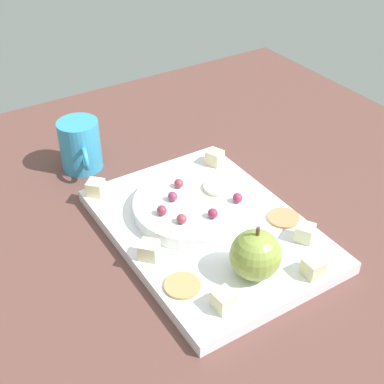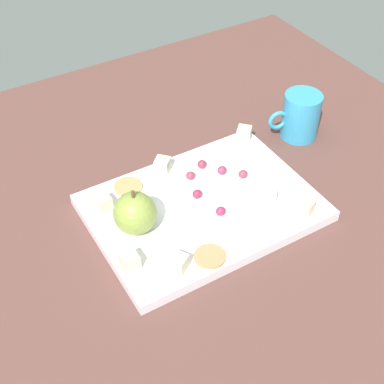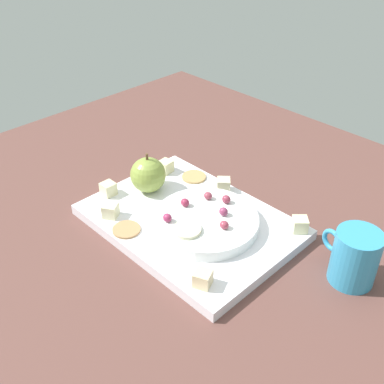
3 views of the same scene
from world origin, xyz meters
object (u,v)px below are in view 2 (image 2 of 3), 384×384
at_px(cheese_cube_4, 244,134).
at_px(grape_2, 243,174).
at_px(grape_5, 190,176).
at_px(apple_whole, 135,213).
at_px(cheese_cube_2, 305,207).
at_px(cracker_0, 128,187).
at_px(grape_4, 197,194).
at_px(grape_1, 202,164).
at_px(cup, 300,116).
at_px(grape_0, 222,170).
at_px(serving_dish, 221,190).
at_px(cracker_1, 210,256).
at_px(cheese_cube_5, 160,166).
at_px(cheese_cube_0, 178,263).
at_px(grape_3, 221,211).
at_px(platter, 203,208).
at_px(apple_slice_0, 241,201).
at_px(cheese_cube_1, 103,203).
at_px(cheese_cube_3, 130,261).

height_order(cheese_cube_4, grape_2, grape_2).
bearing_deg(grape_5, apple_whole, -162.49).
relative_size(cheese_cube_2, cracker_0, 0.51).
bearing_deg(grape_4, grape_1, 52.63).
bearing_deg(grape_2, cup, 23.93).
distance_m(grape_0, grape_2, 0.04).
distance_m(serving_dish, cracker_1, 0.14).
bearing_deg(cheese_cube_5, apple_whole, -133.85).
bearing_deg(cracker_1, grape_0, 51.17).
xyz_separation_m(cheese_cube_0, grape_3, (0.10, 0.05, 0.02)).
relative_size(cracker_1, grape_4, 3.02).
distance_m(cracker_0, grape_0, 0.16).
relative_size(serving_dish, grape_1, 11.47).
relative_size(platter, cheese_cube_5, 14.60).
distance_m(grape_2, cup, 0.21).
height_order(grape_2, grape_4, same).
bearing_deg(grape_4, cheese_cube_0, -133.08).
height_order(grape_0, apple_slice_0, grape_0).
xyz_separation_m(serving_dish, cracker_1, (-0.09, -0.11, -0.01)).
height_order(platter, cheese_cube_1, cheese_cube_1).
xyz_separation_m(platter, grape_0, (0.06, 0.03, 0.04)).
height_order(platter, apple_slice_0, apple_slice_0).
bearing_deg(cheese_cube_4, cheese_cube_2, -97.19).
xyz_separation_m(apple_whole, grape_0, (0.17, 0.02, -0.01)).
height_order(cheese_cube_1, grape_5, grape_5).
height_order(platter, cracker_0, cracker_0).
height_order(cheese_cube_1, grape_3, grape_3).
height_order(grape_1, cup, cup).
xyz_separation_m(cheese_cube_1, grape_5, (0.15, -0.03, 0.02)).
bearing_deg(serving_dish, cup, 19.98).
height_order(platter, grape_0, grape_0).
height_order(serving_dish, cracker_1, serving_dish).
xyz_separation_m(apple_whole, cracker_0, (0.03, 0.09, -0.03)).
distance_m(grape_3, apple_slice_0, 0.04).
bearing_deg(cheese_cube_1, cracker_1, -61.77).
bearing_deg(cheese_cube_5, cheese_cube_1, -164.61).
bearing_deg(cheese_cube_3, cheese_cube_1, 83.23).
xyz_separation_m(cheese_cube_2, grape_2, (-0.05, 0.10, 0.02)).
bearing_deg(grape_1, cracker_1, -117.60).
relative_size(apple_whole, grape_5, 4.27).
relative_size(cheese_cube_0, grape_1, 1.55).
bearing_deg(cheese_cube_3, apple_whole, 56.95).
bearing_deg(grape_1, grape_3, -107.02).
distance_m(cheese_cube_3, cheese_cube_5, 0.22).
bearing_deg(cracker_0, grape_1, -18.04).
height_order(grape_3, grape_5, grape_3).
distance_m(cheese_cube_2, cheese_cube_5, 0.26).
xyz_separation_m(grape_0, apple_slice_0, (-0.01, -0.08, -0.00)).
height_order(cheese_cube_2, grape_3, grape_3).
height_order(grape_0, cup, cup).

